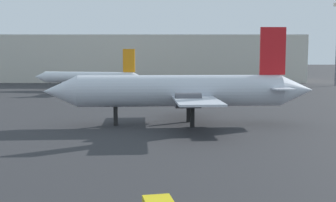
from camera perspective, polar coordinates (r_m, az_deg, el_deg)
name	(u,v)px	position (r m, az deg, el deg)	size (l,w,h in m)	color
airplane_on_taxiway	(183,91)	(48.49, 1.96, 1.34)	(30.29, 20.04, 10.82)	silver
airplane_far_left	(90,77)	(94.08, -10.09, 3.04)	(24.80, 22.06, 8.84)	silver
terminal_building	(146,58)	(130.00, -2.90, 5.58)	(88.08, 25.82, 12.91)	beige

